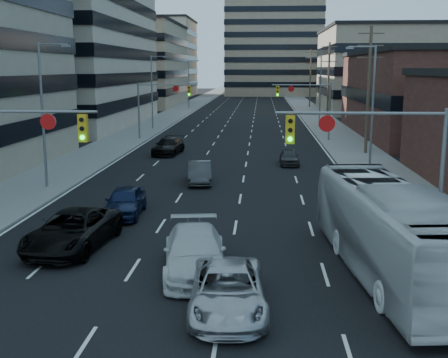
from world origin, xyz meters
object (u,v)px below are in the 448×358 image
white_van (195,252)px  silver_suv (228,290)px  transit_bus (391,231)px  black_pickup (73,230)px  sedan_blue (125,201)px

white_van → silver_suv: (1.42, -3.32, -0.10)m
transit_bus → black_pickup: bearing=163.6°
white_van → black_pickup: bearing=147.9°
black_pickup → silver_suv: black_pickup is taller
white_van → sedan_blue: bearing=112.2°
sedan_blue → silver_suv: bearing=-64.7°
silver_suv → sedan_blue: sedan_blue is taller
black_pickup → white_van: (5.47, -2.49, 0.00)m
silver_suv → white_van: bearing=109.0°
black_pickup → white_van: white_van is taller
white_van → transit_bus: (7.15, 0.22, 0.89)m
silver_suv → transit_bus: transit_bus is taller
white_van → transit_bus: transit_bus is taller
black_pickup → white_van: size_ratio=1.04×
transit_bus → sedan_blue: size_ratio=2.75×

